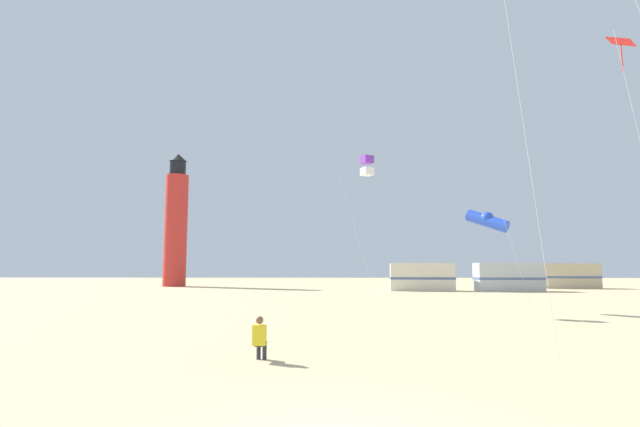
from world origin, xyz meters
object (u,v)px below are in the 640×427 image
(kite_tube_blue, at_px, (487,220))
(kite_box_violet, at_px, (367,166))
(rv_van_cream, at_px, (422,277))
(rv_van_silver, at_px, (508,277))
(kite_diamond_scarlet, at_px, (623,53))
(kite_flyer_standing, at_px, (260,337))
(lighthouse_distant, at_px, (176,224))
(rv_van_tan, at_px, (567,276))

(kite_tube_blue, height_order, kite_box_violet, kite_box_violet)
(rv_van_cream, bearing_deg, rv_van_silver, -1.57)
(kite_tube_blue, distance_m, kite_box_violet, 7.57)
(kite_diamond_scarlet, relative_size, kite_box_violet, 1.28)
(kite_flyer_standing, xyz_separation_m, kite_diamond_scarlet, (13.03, 5.20, 9.95))
(kite_tube_blue, bearing_deg, rv_van_silver, 67.91)
(lighthouse_distant, xyz_separation_m, rv_van_silver, (37.28, -10.86, -6.45))
(kite_flyer_standing, bearing_deg, rv_van_tan, -121.31)
(lighthouse_distant, height_order, rv_van_silver, lighthouse_distant)
(rv_van_cream, bearing_deg, rv_van_tan, 23.47)
(kite_box_violet, bearing_deg, kite_tube_blue, 2.94)
(kite_tube_blue, relative_size, rv_van_tan, 0.88)
(kite_diamond_scarlet, bearing_deg, rv_van_silver, 78.49)
(kite_flyer_standing, distance_m, rv_van_silver, 41.05)
(kite_tube_blue, relative_size, lighthouse_distant, 0.35)
(rv_van_tan, bearing_deg, kite_tube_blue, -117.90)
(kite_flyer_standing, relative_size, kite_diamond_scarlet, 0.10)
(kite_tube_blue, xyz_separation_m, kite_diamond_scarlet, (2.28, -9.82, 5.46))
(kite_diamond_scarlet, relative_size, lighthouse_distant, 0.67)
(kite_diamond_scarlet, distance_m, rv_van_cream, 33.30)
(kite_diamond_scarlet, height_order, rv_van_cream, kite_diamond_scarlet)
(rv_van_cream, bearing_deg, kite_tube_blue, -85.67)
(kite_box_violet, relative_size, rv_van_silver, 1.36)
(kite_flyer_standing, xyz_separation_m, kite_tube_blue, (10.74, 15.02, 4.48))
(lighthouse_distant, height_order, rv_van_tan, lighthouse_distant)
(kite_flyer_standing, distance_m, kite_tube_blue, 19.00)
(kite_diamond_scarlet, bearing_deg, kite_box_violet, 134.06)
(lighthouse_distant, distance_m, rv_van_silver, 39.36)
(lighthouse_distant, xyz_separation_m, rv_van_tan, (46.38, -4.01, -6.45))
(lighthouse_distant, bearing_deg, kite_flyer_standing, -69.14)
(lighthouse_distant, bearing_deg, rv_van_silver, -16.24)
(kite_flyer_standing, height_order, rv_van_cream, rv_van_cream)
(rv_van_tan, bearing_deg, lighthouse_distant, 179.43)
(kite_diamond_scarlet, distance_m, rv_van_tan, 41.88)
(kite_diamond_scarlet, bearing_deg, kite_flyer_standing, -158.25)
(kite_tube_blue, xyz_separation_m, kite_box_violet, (-6.88, -0.35, 3.14))
(kite_tube_blue, distance_m, kite_diamond_scarlet, 11.47)
(kite_flyer_standing, relative_size, kite_box_violet, 0.13)
(kite_tube_blue, distance_m, lighthouse_distant, 43.09)
(kite_flyer_standing, relative_size, kite_tube_blue, 0.20)
(kite_flyer_standing, height_order, rv_van_silver, rv_van_silver)
(lighthouse_distant, bearing_deg, kite_tube_blue, -48.17)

